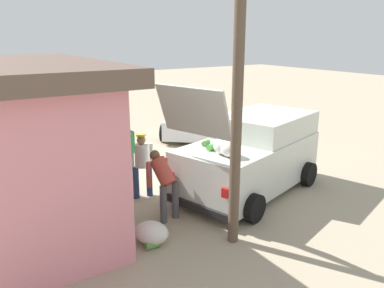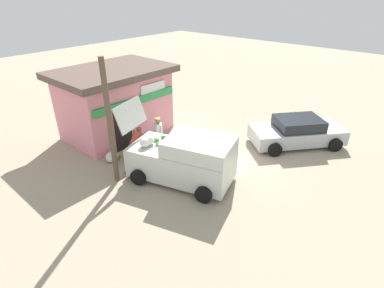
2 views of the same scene
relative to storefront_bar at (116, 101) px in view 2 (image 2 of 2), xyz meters
name	(u,v)px [view 2 (image 2 of 2)]	position (x,y,z in m)	size (l,w,h in m)	color
ground_plane	(222,159)	(1.29, -5.67, -1.73)	(60.00, 60.00, 0.00)	tan
storefront_bar	(116,101)	(0.00, 0.00, 0.00)	(5.48, 3.91, 3.37)	pink
delivery_van	(184,159)	(-0.98, -5.48, -0.79)	(3.12, 4.70, 2.90)	silver
parked_sedan	(297,132)	(4.82, -7.53, -1.10)	(4.46, 4.16, 1.34)	#B2B7BC
vendor_standing	(159,132)	(0.08, -2.94, -0.82)	(0.38, 0.57, 1.60)	navy
customer_bending	(136,142)	(-1.17, -2.85, -0.85)	(0.72, 0.60, 1.47)	#4C4C51
unloaded_banana_pile	(112,157)	(-1.99, -2.11, -1.53)	(0.88, 0.82, 0.44)	silver
paint_bucket	(189,129)	(2.42, -2.75, -1.56)	(0.28, 0.28, 0.35)	silver
utility_pole	(110,124)	(-2.76, -3.48, 0.69)	(0.20, 0.20, 4.84)	brown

